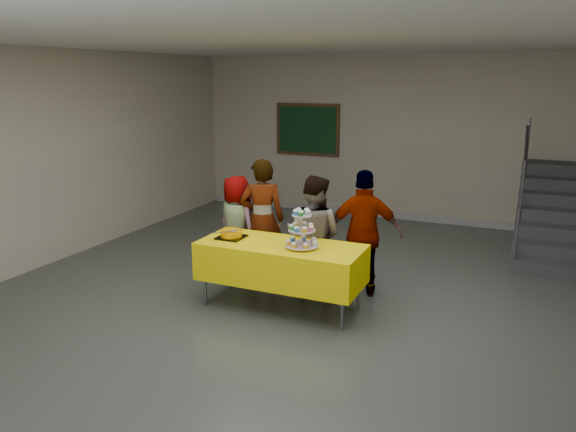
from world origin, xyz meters
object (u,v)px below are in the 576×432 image
at_px(staircase, 562,218).
at_px(cupcake_stand, 302,232).
at_px(schoolchild_b, 262,220).
at_px(schoolchild_d, 364,234).
at_px(schoolchild_c, 313,236).
at_px(bake_table, 281,262).
at_px(schoolchild_a, 237,226).
at_px(noticeboard, 307,130).
at_px(bear_cake, 231,233).

bearing_deg(staircase, cupcake_stand, -125.39).
distance_m(schoolchild_b, staircase, 4.74).
xyz_separation_m(cupcake_stand, schoolchild_d, (0.47, 0.82, -0.18)).
distance_m(cupcake_stand, staircase, 4.75).
xyz_separation_m(cupcake_stand, schoolchild_c, (-0.09, 0.58, -0.21)).
bearing_deg(bake_table, schoolchild_c, 71.34).
height_order(schoolchild_a, schoolchild_c, schoolchild_c).
height_order(schoolchild_b, staircase, staircase).
bearing_deg(schoolchild_b, noticeboard, -100.62).
bearing_deg(bear_cake, schoolchild_a, 114.78).
relative_size(schoolchild_c, schoolchild_d, 0.96).
xyz_separation_m(schoolchild_a, staircase, (4.02, 3.01, -0.19)).
height_order(cupcake_stand, noticeboard, noticeboard).
bearing_deg(schoolchild_c, schoolchild_d, -154.28).
relative_size(schoolchild_b, schoolchild_c, 1.08).
bearing_deg(staircase, schoolchild_a, -143.11).
relative_size(schoolchild_a, schoolchild_d, 0.87).
distance_m(schoolchild_b, schoolchild_c, 0.85).
bearing_deg(noticeboard, schoolchild_d, -59.20).
relative_size(schoolchild_a, schoolchild_b, 0.84).
bearing_deg(schoolchild_d, noticeboard, -75.60).
distance_m(bake_table, schoolchild_b, 1.04).
distance_m(bake_table, staircase, 4.86).
distance_m(cupcake_stand, bear_cake, 0.91).
height_order(schoolchild_a, noticeboard, noticeboard).
height_order(bear_cake, schoolchild_c, schoolchild_c).
height_order(bake_table, schoolchild_a, schoolchild_a).
bearing_deg(staircase, noticeboard, 169.63).
bearing_deg(bear_cake, schoolchild_c, 34.23).
relative_size(bake_table, bear_cake, 5.25).
bearing_deg(schoolchild_a, cupcake_stand, 168.72).
relative_size(cupcake_stand, schoolchild_a, 0.33).
xyz_separation_m(schoolchild_c, staircase, (2.83, 3.27, -0.25)).
relative_size(bear_cake, schoolchild_b, 0.22).
xyz_separation_m(schoolchild_a, schoolchild_b, (0.38, -0.00, 0.13)).
relative_size(bake_table, noticeboard, 1.45).
xyz_separation_m(schoolchild_a, schoolchild_c, (1.19, -0.26, 0.07)).
distance_m(schoolchild_b, schoolchild_d, 1.38).
relative_size(schoolchild_d, noticeboard, 1.19).
relative_size(bake_table, schoolchild_a, 1.39).
xyz_separation_m(schoolchild_b, schoolchild_d, (1.38, -0.01, -0.03)).
bearing_deg(staircase, schoolchild_c, -130.82).
height_order(schoolchild_b, noticeboard, noticeboard).
height_order(bear_cake, staircase, staircase).
height_order(cupcake_stand, staircase, staircase).
distance_m(schoolchild_c, schoolchild_d, 0.61).
bearing_deg(cupcake_stand, bear_cake, 178.44).
xyz_separation_m(cupcake_stand, schoolchild_b, (-0.90, 0.83, -0.15)).
bearing_deg(cupcake_stand, schoolchild_b, 137.30).
xyz_separation_m(bear_cake, schoolchild_c, (0.82, 0.55, -0.09)).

